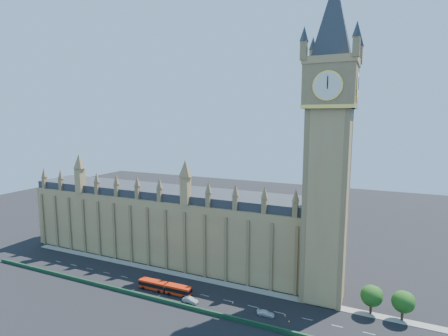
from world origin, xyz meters
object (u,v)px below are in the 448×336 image
at_px(car_grey, 184,293).
at_px(car_silver, 190,300).
at_px(car_white, 266,313).
at_px(red_bus, 165,287).

height_order(car_grey, car_silver, same).
relative_size(car_silver, car_white, 0.97).
distance_m(red_bus, car_silver, 10.87).
bearing_deg(car_white, car_grey, 87.12).
height_order(red_bus, car_grey, red_bus).
relative_size(car_grey, car_white, 0.94).
bearing_deg(car_silver, car_white, -81.11).
distance_m(red_bus, car_white, 33.62).
bearing_deg(car_white, red_bus, 88.68).
xyz_separation_m(red_bus, car_grey, (6.59, 0.79, -0.85)).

